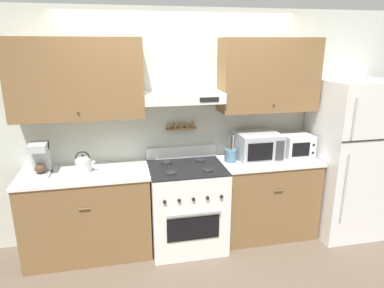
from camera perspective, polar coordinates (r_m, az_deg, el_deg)
The scene contains 11 objects.
ground_plane at distance 3.84m, azimuth -0.06°, elevation -18.26°, with size 16.00×16.00×0.00m, color brown.
wall_back at distance 3.77m, azimuth -2.53°, elevation 5.76°, with size 5.20×0.46×2.55m.
counter_left at distance 3.83m, azimuth -16.91°, elevation -11.04°, with size 1.29×0.61×0.93m.
counter_right at distance 4.14m, azimuth 12.20°, elevation -8.55°, with size 1.11×0.61×0.93m.
stove_range at distance 3.82m, azimuth -0.88°, elevation -10.30°, with size 0.80×0.71×1.06m.
refrigerator at distance 4.38m, azimuth 24.62°, elevation -2.16°, with size 0.79×0.78×1.80m.
tea_kettle at distance 3.62m, azimuth -17.66°, elevation -3.16°, with size 0.20×0.16×0.22m.
coffee_maker at distance 3.70m, azimuth -23.96°, elevation -2.21°, with size 0.17×0.23×0.33m.
microwave at distance 3.90m, azimuth 10.94°, elevation -0.36°, with size 0.47×0.41×0.30m.
utensil_crock at distance 3.79m, azimuth 6.46°, elevation -1.84°, with size 0.14×0.14×0.29m.
toaster_oven at distance 4.09m, azimuth 17.10°, elevation -0.32°, with size 0.32×0.28×0.26m.
Camera 1 is at (-0.66, -3.09, 2.19)m, focal length 32.00 mm.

